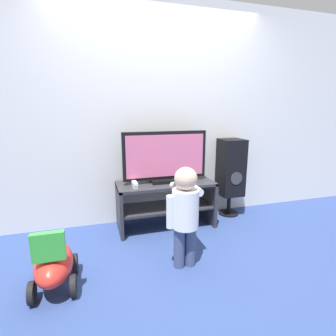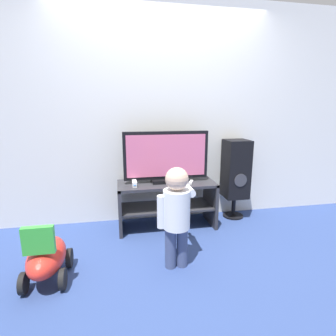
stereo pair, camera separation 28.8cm
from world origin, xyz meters
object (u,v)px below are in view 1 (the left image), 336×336
(television, at_px, (165,158))
(child, at_px, (185,209))
(game_console, at_px, (135,184))
(remote_primary, at_px, (190,182))
(speaker_tower, at_px, (231,169))
(remote_secondary, at_px, (172,184))
(ride_on_toy, at_px, (54,264))

(television, relative_size, child, 1.08)
(game_console, bearing_deg, remote_primary, -1.38)
(child, bearing_deg, game_console, 112.40)
(game_console, bearing_deg, television, 13.17)
(child, height_order, speaker_tower, speaker_tower)
(remote_secondary, xyz_separation_m, ride_on_toy, (-1.18, -0.70, -0.35))
(game_console, xyz_separation_m, child, (0.31, -0.75, -0.04))
(television, bearing_deg, game_console, -166.83)
(ride_on_toy, bearing_deg, television, 36.24)
(television, distance_m, remote_secondary, 0.31)
(remote_primary, bearing_deg, game_console, 178.62)
(television, height_order, remote_primary, television)
(remote_primary, height_order, child, child)
(game_console, relative_size, ride_on_toy, 0.31)
(television, distance_m, child, 0.89)
(game_console, height_order, child, child)
(remote_secondary, height_order, speaker_tower, speaker_tower)
(speaker_tower, bearing_deg, game_console, -171.98)
(game_console, height_order, ride_on_toy, game_console)
(speaker_tower, xyz_separation_m, ride_on_toy, (-2.03, -0.92, -0.41))
(game_console, relative_size, remote_secondary, 1.30)
(television, relative_size, speaker_tower, 0.97)
(child, relative_size, speaker_tower, 0.90)
(remote_secondary, bearing_deg, television, 109.85)
(speaker_tower, relative_size, ride_on_toy, 1.82)
(remote_secondary, relative_size, ride_on_toy, 0.24)
(remote_primary, bearing_deg, television, 159.26)
(remote_secondary, height_order, child, child)
(speaker_tower, bearing_deg, television, -174.15)
(remote_secondary, xyz_separation_m, speaker_tower, (0.85, 0.22, 0.07))
(remote_secondary, bearing_deg, game_console, 174.23)
(child, xyz_separation_m, speaker_tower, (0.96, 0.93, 0.09))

